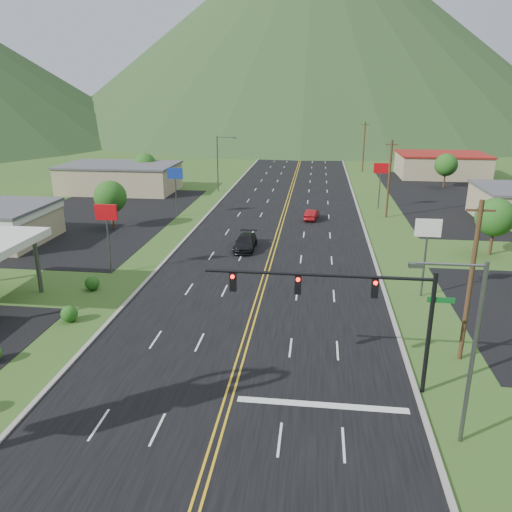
# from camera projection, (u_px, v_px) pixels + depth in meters

# --- Properties ---
(traffic_signal) EXTENTS (13.10, 0.43, 7.00)m
(traffic_signal) POSITION_uv_depth(u_px,v_px,m) (354.00, 299.00, 26.33)
(traffic_signal) COLOR black
(traffic_signal) RESTS_ON ground
(streetlight_east) EXTENTS (3.28, 0.25, 9.00)m
(streetlight_east) POSITION_uv_depth(u_px,v_px,m) (467.00, 343.00, 22.06)
(streetlight_east) COLOR #59595E
(streetlight_east) RESTS_ON ground
(streetlight_west) EXTENTS (3.28, 0.25, 9.00)m
(streetlight_west) POSITION_uv_depth(u_px,v_px,m) (219.00, 160.00, 81.27)
(streetlight_west) COLOR #59595E
(streetlight_west) RESTS_ON ground
(building_west_far) EXTENTS (18.40, 11.40, 4.50)m
(building_west_far) POSITION_uv_depth(u_px,v_px,m) (120.00, 178.00, 82.20)
(building_west_far) COLOR tan
(building_west_far) RESTS_ON ground
(building_east_far) EXTENTS (16.40, 12.40, 4.50)m
(building_east_far) POSITION_uv_depth(u_px,v_px,m) (441.00, 165.00, 96.42)
(building_east_far) COLOR tan
(building_east_far) RESTS_ON ground
(pole_sign_west_a) EXTENTS (2.00, 0.18, 6.40)m
(pole_sign_west_a) POSITION_uv_depth(u_px,v_px,m) (107.00, 219.00, 43.88)
(pole_sign_west_a) COLOR #59595E
(pole_sign_west_a) RESTS_ON ground
(pole_sign_west_b) EXTENTS (2.00, 0.18, 6.40)m
(pole_sign_west_b) POSITION_uv_depth(u_px,v_px,m) (175.00, 178.00, 64.61)
(pole_sign_west_b) COLOR #59595E
(pole_sign_west_b) RESTS_ON ground
(pole_sign_east_a) EXTENTS (2.00, 0.18, 6.40)m
(pole_sign_east_a) POSITION_uv_depth(u_px,v_px,m) (427.00, 236.00, 38.86)
(pole_sign_east_a) COLOR #59595E
(pole_sign_east_a) RESTS_ON ground
(pole_sign_east_b) EXTENTS (2.00, 0.18, 6.40)m
(pole_sign_east_b) POSITION_uv_depth(u_px,v_px,m) (381.00, 173.00, 69.01)
(pole_sign_east_b) COLOR #59595E
(pole_sign_east_b) RESTS_ON ground
(tree_west_a) EXTENTS (3.84, 3.84, 5.82)m
(tree_west_a) POSITION_uv_depth(u_px,v_px,m) (110.00, 197.00, 59.08)
(tree_west_a) COLOR #382314
(tree_west_a) RESTS_ON ground
(tree_west_b) EXTENTS (3.84, 3.84, 5.82)m
(tree_west_b) POSITION_uv_depth(u_px,v_px,m) (145.00, 165.00, 85.11)
(tree_west_b) COLOR #382314
(tree_west_b) RESTS_ON ground
(tree_east_a) EXTENTS (3.84, 3.84, 5.82)m
(tree_east_a) POSITION_uv_depth(u_px,v_px,m) (495.00, 217.00, 49.48)
(tree_east_a) COLOR #382314
(tree_east_a) RESTS_ON ground
(tree_east_b) EXTENTS (3.84, 3.84, 5.82)m
(tree_east_b) POSITION_uv_depth(u_px,v_px,m) (446.00, 165.00, 84.83)
(tree_east_b) COLOR #382314
(tree_east_b) RESTS_ON ground
(utility_pole_a) EXTENTS (1.60, 0.28, 10.00)m
(utility_pole_a) POSITION_uv_depth(u_px,v_px,m) (471.00, 281.00, 29.35)
(utility_pole_a) COLOR #382314
(utility_pole_a) RESTS_ON ground
(utility_pole_b) EXTENTS (1.60, 0.28, 10.00)m
(utility_pole_b) POSITION_uv_depth(u_px,v_px,m) (389.00, 178.00, 64.22)
(utility_pole_b) COLOR #382314
(utility_pole_b) RESTS_ON ground
(utility_pole_c) EXTENTS (1.60, 0.28, 10.00)m
(utility_pole_c) POSITION_uv_depth(u_px,v_px,m) (364.00, 146.00, 101.92)
(utility_pole_c) COLOR #382314
(utility_pole_c) RESTS_ON ground
(utility_pole_d) EXTENTS (1.60, 0.28, 10.00)m
(utility_pole_d) POSITION_uv_depth(u_px,v_px,m) (352.00, 132.00, 139.61)
(utility_pole_d) COLOR #382314
(utility_pole_d) RESTS_ON ground
(mountain_n) EXTENTS (220.00, 220.00, 85.00)m
(mountain_n) POSITION_uv_depth(u_px,v_px,m) (313.00, 25.00, 209.57)
(mountain_n) COLOR #223819
(mountain_n) RESTS_ON ground
(car_dark_mid) EXTENTS (2.11, 5.16, 1.50)m
(car_dark_mid) POSITION_uv_depth(u_px,v_px,m) (245.00, 243.00, 52.03)
(car_dark_mid) COLOR black
(car_dark_mid) RESTS_ON ground
(car_red_far) EXTENTS (2.00, 4.17, 1.32)m
(car_red_far) POSITION_uv_depth(u_px,v_px,m) (312.00, 215.00, 64.26)
(car_red_far) COLOR maroon
(car_red_far) RESTS_ON ground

